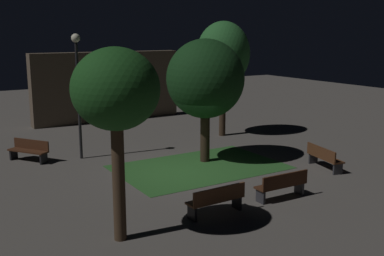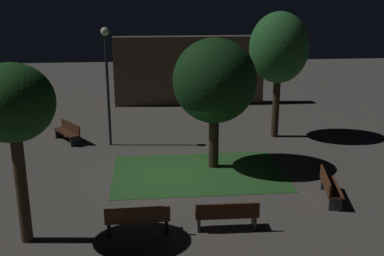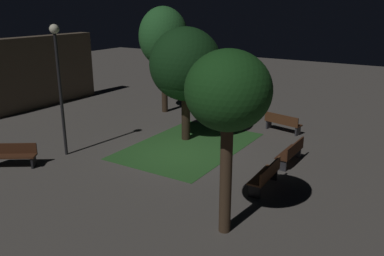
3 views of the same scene
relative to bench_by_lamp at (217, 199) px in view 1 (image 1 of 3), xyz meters
The scene contains 11 objects.
ground_plane 4.48m from the bench_by_lamp, 73.62° to the left, with size 60.00×60.00×0.00m, color #56514C.
grass_lawn 4.92m from the bench_by_lamp, 63.48° to the left, with size 6.39×4.24×0.01m, color #2D6028.
bench_by_lamp is the anchor object (origin of this frame).
bench_lawn_edge 2.51m from the bench_by_lamp, ahead, with size 1.81×0.52×0.88m.
bench_back_row 6.39m from the bench_by_lamp, 15.14° to the left, with size 0.85×1.86×0.88m.
bench_near_trees 9.38m from the bench_by_lamp, 110.51° to the left, with size 1.41×1.76×0.88m.
tree_back_left 6.43m from the bench_by_lamp, 60.29° to the left, with size 3.12×3.12×4.97m.
tree_near_wall 11.27m from the bench_by_lamp, 53.94° to the left, with size 2.66×2.66×5.76m.
tree_lawn_side 4.48m from the bench_by_lamp, behind, with size 2.15×2.15×4.88m.
lamp_post_plaza_east 8.71m from the bench_by_lamp, 99.39° to the left, with size 0.36×0.36×5.16m.
building_wall_backdrop 16.01m from the bench_by_lamp, 79.57° to the left, with size 8.97×0.80×4.09m, color brown.
Camera 1 is at (-8.50, -14.71, 5.19)m, focal length 43.42 mm.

